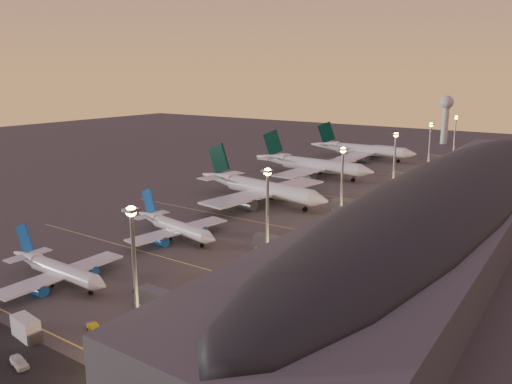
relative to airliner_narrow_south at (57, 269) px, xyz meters
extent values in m
plane|color=#3F3D3A|center=(1.48, 30.19, -3.14)|extent=(700.00, 700.00, 0.00)
cylinder|color=silver|center=(2.95, -0.01, 0.06)|extent=(21.01, 3.62, 3.58)
cone|color=silver|center=(15.14, -0.03, 0.06)|extent=(3.39, 3.58, 3.58)
cone|color=silver|center=(-12.29, 0.03, 0.50)|extent=(9.49, 3.59, 3.58)
cube|color=silver|center=(1.93, 0.00, -0.57)|extent=(6.16, 30.12, 0.39)
cylinder|color=#144B97|center=(2.63, 6.62, -1.78)|extent=(4.75, 2.69, 2.68)
cylinder|color=#144B97|center=(2.60, -6.63, -1.78)|extent=(4.75, 2.69, 2.68)
cube|color=#144B97|center=(-11.82, 0.02, 5.14)|extent=(6.55, 0.55, 7.76)
cube|color=silver|center=(-11.14, 0.02, 1.04)|extent=(3.41, 10.85, 0.25)
cylinder|color=black|center=(11.77, -0.02, -2.44)|extent=(0.29, 0.29, 1.41)
cylinder|color=black|center=(11.77, -0.02, -2.64)|extent=(1.00, 0.63, 1.00)
cylinder|color=black|center=(1.26, 2.50, -2.44)|extent=(0.29, 0.29, 1.41)
cylinder|color=black|center=(1.26, 2.50, -2.64)|extent=(1.00, 0.63, 1.00)
cylinder|color=black|center=(1.25, -2.51, -2.44)|extent=(0.29, 0.29, 1.41)
cylinder|color=black|center=(1.25, -2.51, -2.64)|extent=(1.00, 0.63, 1.00)
cylinder|color=silver|center=(2.76, 38.22, 0.25)|extent=(22.57, 7.57, 3.79)
cone|color=silver|center=(15.48, 35.99, 0.25)|extent=(4.19, 4.35, 3.79)
cone|color=silver|center=(-13.15, 41.00, 0.72)|extent=(10.55, 5.46, 3.79)
cube|color=silver|center=(1.70, 38.41, -0.42)|extent=(11.86, 32.53, 0.42)
cylinder|color=#144B97|center=(3.61, 45.19, -1.69)|extent=(5.44, 3.66, 2.84)
cylinder|color=#144B97|center=(1.19, 31.37, -1.69)|extent=(5.44, 3.66, 2.84)
cube|color=#144B97|center=(-12.65, 40.92, 5.63)|extent=(6.93, 1.76, 8.22)
cube|color=silver|center=(-11.94, 40.79, 1.29)|extent=(5.51, 11.93, 0.27)
cylinder|color=black|center=(11.96, 36.61, -2.40)|extent=(0.35, 0.35, 1.49)
cylinder|color=black|center=(11.96, 36.61, -2.61)|extent=(1.16, 0.84, 1.06)
cylinder|color=black|center=(1.45, 41.14, -2.40)|extent=(0.35, 0.35, 1.49)
cylinder|color=black|center=(1.45, 41.14, -2.61)|extent=(1.16, 0.84, 1.06)
cylinder|color=black|center=(0.53, 35.92, -2.40)|extent=(0.35, 0.35, 1.49)
cylinder|color=black|center=(0.53, 35.92, -2.61)|extent=(1.16, 0.84, 1.06)
cylinder|color=silver|center=(1.42, 87.28, 2.12)|extent=(39.09, 11.56, 5.84)
cone|color=silver|center=(23.61, 83.92, 2.12)|extent=(7.04, 6.71, 5.84)
cone|color=silver|center=(-26.32, 91.47, 2.85)|extent=(18.13, 8.39, 5.84)
cube|color=silver|center=(-0.43, 87.56, 1.09)|extent=(19.55, 57.54, 0.64)
cylinder|color=#525459|center=(2.66, 99.66, -0.88)|extent=(9.28, 5.64, 4.38)
cylinder|color=#525459|center=(-1.06, 75.08, -0.88)|extent=(9.28, 5.64, 4.38)
cube|color=black|center=(-25.45, 91.34, 10.40)|extent=(11.53, 2.59, 12.97)
cube|color=silver|center=(-24.22, 91.16, 3.72)|extent=(9.21, 21.04, 0.41)
cylinder|color=black|center=(17.47, 84.85, -1.97)|extent=(0.53, 0.53, 2.34)
cylinder|color=black|center=(17.47, 84.85, -2.32)|extent=(1.77, 1.26, 1.64)
cylinder|color=black|center=(-1.05, 91.79, -1.97)|extent=(0.53, 0.53, 2.34)
cylinder|color=black|center=(-1.05, 91.79, -2.32)|extent=(1.77, 1.26, 1.64)
cylinder|color=black|center=(-2.27, 83.70, -1.97)|extent=(0.53, 0.53, 2.34)
cylinder|color=black|center=(-2.27, 83.70, -2.32)|extent=(1.77, 1.26, 1.64)
cylinder|color=silver|center=(-5.39, 141.19, 2.19)|extent=(39.45, 8.25, 5.92)
cone|color=silver|center=(17.31, 139.83, 2.19)|extent=(6.66, 6.29, 5.92)
cone|color=silver|center=(-33.77, 142.88, 2.93)|extent=(18.01, 6.97, 5.92)
cube|color=silver|center=(-7.28, 141.30, 1.15)|extent=(14.76, 57.83, 0.65)
cylinder|color=#525459|center=(-5.27, 153.80, -0.85)|extent=(9.09, 4.96, 4.44)
cylinder|color=#525459|center=(-6.77, 128.65, -0.85)|extent=(9.09, 4.96, 4.44)
cube|color=black|center=(-32.89, 142.83, 10.58)|extent=(11.71, 1.58, 13.14)
cube|color=silver|center=(-31.63, 142.76, 3.82)|extent=(7.53, 20.95, 0.41)
cylinder|color=black|center=(11.03, 140.21, -1.96)|extent=(0.50, 0.50, 2.37)
cylinder|color=black|center=(11.03, 140.21, -2.31)|extent=(1.72, 1.13, 1.66)
cylinder|color=black|center=(-8.30, 145.52, -1.96)|extent=(0.50, 0.50, 2.37)
cylinder|color=black|center=(-8.30, 145.52, -2.31)|extent=(1.72, 1.13, 1.66)
cylinder|color=black|center=(-8.79, 137.24, -1.96)|extent=(0.50, 0.50, 2.37)
cylinder|color=black|center=(-8.79, 137.24, -2.31)|extent=(1.72, 1.13, 1.66)
cylinder|color=silver|center=(-5.19, 199.83, 2.09)|extent=(38.47, 6.13, 5.81)
cone|color=silver|center=(17.12, 200.02, 2.09)|extent=(6.25, 5.86, 5.81)
cone|color=silver|center=(-33.07, 199.59, 2.81)|extent=(17.40, 5.96, 5.81)
cube|color=silver|center=(-7.05, 199.81, 1.07)|extent=(11.63, 56.26, 0.64)
cylinder|color=#525459|center=(-5.91, 212.18, -0.89)|extent=(8.71, 4.43, 4.36)
cylinder|color=#525459|center=(-5.70, 187.47, -0.89)|extent=(8.71, 4.43, 4.36)
cube|color=black|center=(-32.21, 199.60, 10.32)|extent=(11.47, 0.97, 12.89)
cube|color=silver|center=(-30.97, 199.61, 3.68)|extent=(6.37, 20.27, 0.41)
cylinder|color=black|center=(10.95, 199.96, -1.98)|extent=(0.47, 0.47, 2.32)
cylinder|color=black|center=(10.95, 199.96, -2.33)|extent=(1.64, 1.03, 1.63)
cylinder|color=black|center=(-8.32, 203.87, -1.98)|extent=(0.47, 0.47, 2.32)
cylinder|color=black|center=(-8.32, 203.87, -2.33)|extent=(1.64, 1.03, 1.63)
cylinder|color=black|center=(-8.25, 195.74, -1.98)|extent=(0.47, 0.47, 2.32)
cylinder|color=black|center=(-8.25, 195.74, -2.33)|extent=(1.64, 1.03, 1.63)
cube|color=#47474C|center=(63.48, 102.69, 2.86)|extent=(40.00, 255.00, 12.00)
ellipsoid|color=black|center=(63.48, 102.69, 8.86)|extent=(39.00, 253.00, 10.92)
cube|color=#FBB758|center=(43.28, 102.69, 1.86)|extent=(0.40, 244.80, 8.00)
cube|color=#525459|center=(35.48, 0.19, 1.36)|extent=(16.00, 3.20, 3.00)
cylinder|color=gray|center=(27.48, 0.19, -0.94)|extent=(0.70, 0.70, 4.40)
cube|color=#525459|center=(35.48, 40.19, 1.36)|extent=(16.00, 3.20, 3.00)
cylinder|color=gray|center=(27.48, 40.19, -0.94)|extent=(0.70, 0.70, 4.40)
cube|color=#525459|center=(35.48, 85.19, 1.36)|extent=(16.00, 3.20, 3.00)
cylinder|color=gray|center=(27.48, 85.19, -0.94)|extent=(0.70, 0.70, 4.40)
cube|color=#525459|center=(35.48, 142.19, 1.36)|extent=(16.00, 3.20, 3.00)
cylinder|color=gray|center=(27.48, 142.19, -0.94)|extent=(0.70, 0.70, 4.40)
cube|color=#525459|center=(35.48, 198.19, 1.36)|extent=(16.00, 3.20, 3.00)
cylinder|color=gray|center=(27.48, 198.19, -0.94)|extent=(0.70, 0.70, 4.40)
cylinder|color=gray|center=(37.48, -9.81, 9.36)|extent=(0.70, 0.70, 25.00)
cube|color=gray|center=(37.48, -9.81, 22.06)|extent=(2.20, 2.20, 0.50)
sphere|color=#FFC152|center=(37.48, -9.81, 21.86)|extent=(1.80, 1.80, 1.80)
cylinder|color=gray|center=(37.48, 30.19, 9.36)|extent=(0.70, 0.70, 25.00)
cube|color=gray|center=(37.48, 30.19, 22.06)|extent=(2.20, 2.20, 0.50)
sphere|color=#FFC152|center=(37.48, 30.19, 21.86)|extent=(1.80, 1.80, 1.80)
cylinder|color=gray|center=(37.48, 70.19, 9.36)|extent=(0.70, 0.70, 25.00)
cube|color=gray|center=(37.48, 70.19, 22.06)|extent=(2.20, 2.20, 0.50)
sphere|color=#FFC152|center=(37.48, 70.19, 21.86)|extent=(1.80, 1.80, 1.80)
cylinder|color=gray|center=(37.48, 115.19, 9.36)|extent=(0.70, 0.70, 25.00)
cube|color=gray|center=(37.48, 115.19, 22.06)|extent=(2.20, 2.20, 0.50)
sphere|color=#FFC152|center=(37.48, 115.19, 21.86)|extent=(1.80, 1.80, 1.80)
cylinder|color=gray|center=(37.48, 160.19, 9.36)|extent=(0.70, 0.70, 25.00)
cube|color=gray|center=(37.48, 160.19, 22.06)|extent=(2.20, 2.20, 0.50)
sphere|color=#FFC152|center=(37.48, 160.19, 21.86)|extent=(1.80, 1.80, 1.80)
cylinder|color=gray|center=(37.48, 205.19, 9.36)|extent=(0.70, 0.70, 25.00)
cube|color=gray|center=(37.48, 205.19, 22.06)|extent=(2.20, 2.20, 0.50)
sphere|color=#FFC152|center=(37.48, 205.19, 21.86)|extent=(1.80, 1.80, 1.80)
cylinder|color=silver|center=(11.48, 290.19, 9.86)|extent=(4.40, 4.40, 26.00)
sphere|color=silver|center=(11.48, 290.19, 24.86)|extent=(9.00, 9.00, 9.00)
cube|color=#D8C659|center=(1.48, 25.19, -3.13)|extent=(90.00, 0.36, 0.00)
cube|color=#D8C659|center=(1.48, 65.19, -3.13)|extent=(90.00, 0.36, 0.00)
cube|color=#D8C659|center=(1.48, 110.19, -3.13)|extent=(90.00, 0.36, 0.00)
cube|color=#D8C659|center=(1.48, 165.19, -3.13)|extent=(90.00, 0.36, 0.00)
cube|color=#C2B008|center=(25.31, -9.75, -2.54)|extent=(3.02, 2.41, 1.21)
cube|color=#525459|center=(23.44, -9.11, -2.70)|extent=(1.91, 1.84, 0.88)
cylinder|color=black|center=(26.51, -9.29, -2.90)|extent=(0.52, 0.34, 0.48)
cylinder|color=black|center=(25.97, -10.85, -2.90)|extent=(0.52, 0.34, 0.48)
cylinder|color=black|center=(24.64, -8.65, -2.90)|extent=(0.52, 0.34, 0.48)
cylinder|color=black|center=(24.11, -10.21, -2.90)|extent=(0.52, 0.34, 0.48)
cube|color=#C2B008|center=(20.56, 7.60, -2.54)|extent=(3.07, 2.71, 1.20)
cube|color=#525459|center=(18.86, 6.63, -2.71)|extent=(2.02, 1.98, 0.87)
cylinder|color=black|center=(21.00, 8.79, -2.90)|extent=(0.51, 0.41, 0.48)
cylinder|color=black|center=(21.81, 7.38, -2.90)|extent=(0.51, 0.41, 0.48)
cylinder|color=black|center=(19.30, 7.82, -2.90)|extent=(0.51, 0.41, 0.48)
cylinder|color=black|center=(20.11, 6.41, -2.90)|extent=(0.51, 0.41, 0.48)
cube|color=#C2B008|center=(31.22, 43.37, -2.55)|extent=(2.66, 1.76, 1.18)
cube|color=#525459|center=(29.29, 43.49, -2.71)|extent=(1.58, 1.48, 0.86)
cylinder|color=black|center=(32.23, 44.12, -2.91)|extent=(0.48, 0.22, 0.47)
cylinder|color=black|center=(32.13, 42.51, -2.91)|extent=(0.48, 0.22, 0.47)
cylinder|color=black|center=(30.30, 44.23, -2.91)|extent=(0.48, 0.22, 0.47)
cylinder|color=black|center=(30.21, 42.63, -2.91)|extent=(0.48, 0.22, 0.47)
cube|color=silver|center=(17.17, -18.08, -1.19)|extent=(6.58, 3.47, 3.90)
cube|color=#525459|center=(19.90, -18.40, -2.11)|extent=(2.35, 2.75, 2.06)
cube|color=#C2B008|center=(26.22, 1.54, -2.55)|extent=(2.75, 1.90, 1.18)
cube|color=#525459|center=(24.30, 1.77, -2.71)|extent=(1.66, 1.56, 0.86)
cylinder|color=black|center=(27.27, 2.23, -2.91)|extent=(0.49, 0.25, 0.47)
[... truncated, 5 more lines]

